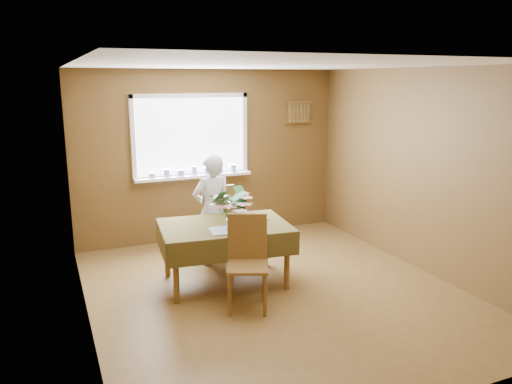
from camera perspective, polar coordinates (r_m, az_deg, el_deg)
name	(u,v)px	position (r m, az deg, el deg)	size (l,w,h in m)	color
floor	(275,292)	(5.77, 2.20, -11.36)	(4.50, 4.50, 0.00)	brown
ceiling	(277,65)	(5.26, 2.44, 14.32)	(4.50, 4.50, 0.00)	white
wall_back	(211,156)	(7.44, -5.20, 4.17)	(4.00, 4.00, 0.00)	brown
wall_front	(420,248)	(3.56, 18.25, -6.05)	(4.00, 4.00, 0.00)	brown
wall_left	(81,202)	(4.88, -19.38, -1.08)	(4.50, 4.50, 0.00)	brown
wall_right	(422,171)	(6.48, 18.49, 2.28)	(4.50, 4.50, 0.00)	brown
window_assembly	(192,151)	(7.29, -7.31, 4.68)	(1.72, 0.20, 1.22)	white
spoon_rack	(299,112)	(7.91, 4.94, 9.06)	(0.44, 0.05, 0.33)	brown
dining_table	(225,232)	(5.81, -3.61, -4.53)	(1.58, 1.16, 0.72)	brown
chair_far	(216,219)	(6.62, -4.62, -3.08)	(0.46, 0.46, 1.02)	brown
chair_near	(247,258)	(5.27, -1.00, -7.52)	(0.55, 0.55, 0.98)	brown
seated_woman	(212,210)	(6.43, -5.03, -2.06)	(0.52, 0.34, 1.43)	white
flower_bouquet	(230,206)	(5.52, -2.96, -1.57)	(0.50, 0.50, 0.43)	white
side_plate	(258,218)	(6.01, 0.23, -3.02)	(0.25, 0.25, 0.01)	white
table_knife	(239,228)	(5.60, -2.01, -4.17)	(0.02, 0.23, 0.00)	silver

